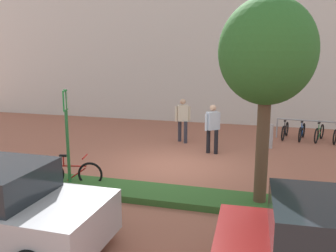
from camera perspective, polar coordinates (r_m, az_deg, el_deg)
ground_plane at (r=11.32m, az=0.82°, el=-6.39°), size 60.00×60.00×0.00m
building_facade at (r=18.65m, az=7.49°, el=16.07°), size 28.00×1.20×10.00m
planter_strip at (r=8.95m, az=0.10°, el=-10.80°), size 7.00×1.10×0.16m
tree_sidewalk at (r=8.03m, az=15.28°, el=10.90°), size 2.05×2.05×4.62m
parking_sign_post at (r=9.54m, az=-15.60°, el=0.20°), size 0.13×0.35×2.57m
bike_at_sign at (r=9.97m, az=-14.93°, el=-7.18°), size 1.65×0.51×0.86m
bike_rack_cluster at (r=15.64m, az=21.43°, el=-0.86°), size 2.64×1.68×0.83m
bollard_steel at (r=13.87m, az=15.80°, el=-1.55°), size 0.16×0.16×0.90m
person_shirt_white at (r=14.16m, az=2.32°, el=1.33°), size 0.57×0.38×1.72m
person_shirt_blue at (r=12.64m, az=6.99°, el=0.03°), size 0.48×0.45×1.72m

